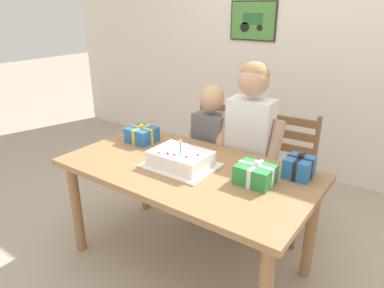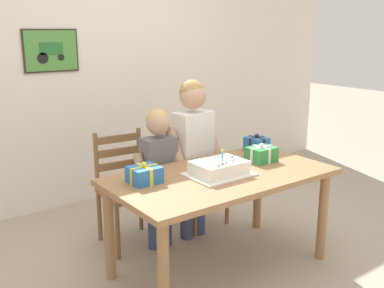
# 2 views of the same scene
# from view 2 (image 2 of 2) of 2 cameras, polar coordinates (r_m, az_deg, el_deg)

# --- Properties ---
(ground_plane) EXTENTS (20.00, 20.00, 0.00)m
(ground_plane) POSITION_cam_2_polar(r_m,az_deg,el_deg) (3.46, 3.55, -15.38)
(ground_plane) COLOR tan
(back_wall) EXTENTS (6.40, 0.11, 2.60)m
(back_wall) POSITION_cam_2_polar(r_m,az_deg,el_deg) (4.63, -11.51, 8.95)
(back_wall) COLOR silver
(back_wall) RESTS_ON ground
(dining_table) EXTENTS (1.59, 0.86, 0.73)m
(dining_table) POSITION_cam_2_polar(r_m,az_deg,el_deg) (3.19, 3.73, -5.36)
(dining_table) COLOR #9E7047
(dining_table) RESTS_ON ground
(birthday_cake) EXTENTS (0.44, 0.34, 0.19)m
(birthday_cake) POSITION_cam_2_polar(r_m,az_deg,el_deg) (3.11, 3.46, -3.14)
(birthday_cake) COLOR white
(birthday_cake) RESTS_ON dining_table
(gift_box_red_large) EXTENTS (0.21, 0.18, 0.15)m
(gift_box_red_large) POSITION_cam_2_polar(r_m,az_deg,el_deg) (3.47, 8.81, -1.29)
(gift_box_red_large) COLOR #2D8E42
(gift_box_red_large) RESTS_ON dining_table
(gift_box_beside_cake) EXTENTS (0.16, 0.17, 0.15)m
(gift_box_beside_cake) POSITION_cam_2_polar(r_m,az_deg,el_deg) (3.74, 8.23, -0.05)
(gift_box_beside_cake) COLOR #286BB7
(gift_box_beside_cake) RESTS_ON dining_table
(gift_box_corner_small) EXTENTS (0.20, 0.19, 0.14)m
(gift_box_corner_small) POSITION_cam_2_polar(r_m,az_deg,el_deg) (2.98, -6.09, -3.88)
(gift_box_corner_small) COLOR #286BB7
(gift_box_corner_small) RESTS_ON dining_table
(chair_left) EXTENTS (0.45, 0.45, 0.92)m
(chair_left) POSITION_cam_2_polar(r_m,az_deg,el_deg) (3.68, -8.32, -5.60)
(chair_left) COLOR brown
(chair_left) RESTS_ON ground
(chair_right) EXTENTS (0.45, 0.45, 0.92)m
(chair_right) POSITION_cam_2_polar(r_m,az_deg,el_deg) (4.03, 0.30, -3.68)
(chair_right) COLOR brown
(chair_right) RESTS_ON ground
(child_older) EXTENTS (0.50, 0.29, 1.33)m
(child_older) POSITION_cam_2_polar(r_m,az_deg,el_deg) (3.65, 0.12, 0.01)
(child_older) COLOR #38426B
(child_older) RESTS_ON ground
(child_younger) EXTENTS (0.41, 0.23, 1.13)m
(child_younger) POSITION_cam_2_polar(r_m,az_deg,el_deg) (3.50, -4.24, -2.73)
(child_younger) COLOR #38426B
(child_younger) RESTS_ON ground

